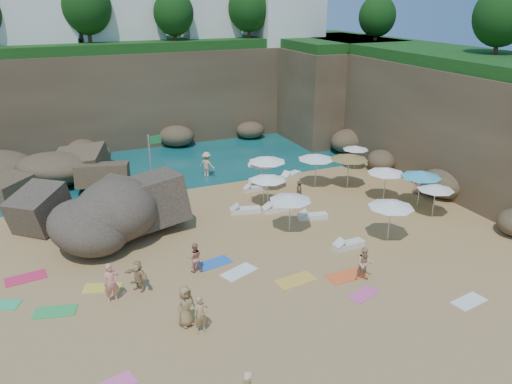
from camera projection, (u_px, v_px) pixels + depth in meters
name	position (u px, v px, depth m)	size (l,w,h in m)	color
ground	(244.00, 253.00, 25.99)	(120.00, 120.00, 0.00)	tan
seawater	(134.00, 124.00, 51.56)	(120.00, 120.00, 0.00)	#0C4751
cliff_back	(162.00, 92.00, 46.56)	(44.00, 8.00, 8.00)	brown
cliff_right	(432.00, 113.00, 38.38)	(8.00, 30.00, 8.00)	brown
cliff_corner	(329.00, 90.00, 47.86)	(10.00, 12.00, 8.00)	brown
rock_promontory	(16.00, 183.00, 35.55)	(12.00, 7.00, 2.00)	brown
clifftop_buildings	(165.00, 10.00, 44.92)	(28.48, 9.48, 7.00)	white
clifftop_trees	(206.00, 11.00, 40.24)	(35.60, 23.82, 4.40)	#11380F
rock_outcrop	(97.00, 231.00, 28.37)	(8.21, 6.15, 3.28)	brown
flag_pole	(152.00, 159.00, 31.48)	(0.86, 0.24, 4.46)	silver
parasol_0	(268.00, 177.00, 30.94)	(2.25, 2.25, 2.13)	silver
parasol_1	(267.00, 159.00, 33.57)	(2.55, 2.55, 2.41)	silver
parasol_2	(262.00, 163.00, 34.11)	(2.10, 2.10, 1.99)	silver
parasol_3	(356.00, 148.00, 37.87)	(1.96, 1.96, 1.85)	silver
parasol_4	(386.00, 170.00, 31.86)	(2.37, 2.37, 2.25)	silver
parasol_5	(264.00, 178.00, 31.24)	(2.08, 2.08, 1.97)	silver
parasol_6	(349.00, 156.00, 33.98)	(2.59, 2.59, 2.45)	silver
parasol_7	(316.00, 157.00, 34.16)	(2.52, 2.52, 2.38)	silver
parasol_8	(436.00, 187.00, 29.61)	(2.16, 2.16, 2.04)	silver
parasol_9	(290.00, 197.00, 27.58)	(2.40, 2.40, 2.27)	silver
parasol_10	(421.00, 174.00, 30.92)	(2.49, 2.49, 2.36)	silver
parasol_11	(391.00, 204.00, 26.58)	(2.46, 2.46, 2.33)	silver
lounger_0	(255.00, 189.00, 34.22)	(1.57, 0.52, 0.24)	silver
lounger_1	(245.00, 210.00, 30.75)	(1.85, 0.62, 0.29)	silver
lounger_2	(291.00, 175.00, 36.71)	(1.78, 0.59, 0.28)	white
lounger_3	(277.00, 209.00, 30.98)	(1.84, 0.61, 0.29)	white
lounger_4	(313.00, 216.00, 29.93)	(1.77, 0.59, 0.28)	silver
lounger_5	(349.00, 245.00, 26.54)	(1.76, 0.59, 0.27)	silver
towel_3	(0.00, 305.00, 21.61)	(1.64, 0.82, 0.03)	#34B66D
towel_4	(102.00, 288.00, 22.86)	(1.67, 0.83, 0.03)	yellow
towel_5	(239.00, 272.00, 24.17)	(1.77, 0.89, 0.03)	white
towel_7	(26.00, 278.00, 23.64)	(1.83, 0.91, 0.03)	#DD2750
towel_8	(214.00, 263.00, 24.96)	(1.73, 0.87, 0.03)	blue
towel_9	(363.00, 294.00, 22.37)	(1.49, 0.75, 0.03)	#D95494
towel_10	(347.00, 276.00, 23.81)	(1.90, 0.95, 0.03)	#FF5F28
towel_11	(55.00, 312.00, 21.15)	(1.74, 0.87, 0.03)	green
towel_12	(296.00, 280.00, 23.46)	(1.89, 0.95, 0.03)	gold
towel_13	(469.00, 301.00, 21.86)	(1.59, 0.79, 0.03)	white
person_stand_0	(111.00, 283.00, 21.56)	(0.67, 0.44, 1.84)	#E08976
person_stand_1	(195.00, 258.00, 23.97)	(0.74, 0.58, 1.52)	tan
person_stand_2	(207.00, 165.00, 36.46)	(1.22, 0.51, 1.90)	#DCAC7D
person_stand_3	(299.00, 193.00, 31.45)	(0.99, 0.41, 1.69)	#9A6E4D
person_stand_4	(418.00, 183.00, 33.42)	(0.74, 0.40, 1.51)	tan
person_stand_5	(120.00, 195.00, 31.10)	(1.65, 0.47, 1.78)	tan
person_lie_2	(187.00, 320.00, 20.22)	(0.86, 1.76, 0.47)	#95784A
person_lie_3	(139.00, 286.00, 22.65)	(1.35, 1.46, 0.39)	tan
person_lie_4	(201.00, 328.00, 19.84)	(0.58, 1.58, 0.38)	tan
person_lie_5	(364.00, 274.00, 23.42)	(0.80, 1.64, 0.62)	tan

